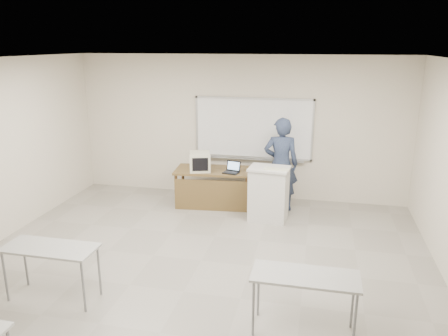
% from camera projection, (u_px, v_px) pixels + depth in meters
% --- Properties ---
extents(floor, '(7.00, 8.00, 0.01)m').
position_uv_depth(floor, '(184.00, 292.00, 5.87)').
color(floor, gray).
rests_on(floor, ground).
extents(whiteboard, '(2.48, 0.10, 1.31)m').
position_uv_depth(whiteboard, '(253.00, 129.00, 9.11)').
color(whiteboard, white).
rests_on(whiteboard, floor).
extents(student_desks, '(4.40, 2.20, 0.73)m').
position_uv_depth(student_desks, '(141.00, 305.00, 4.41)').
color(student_desks, gray).
rests_on(student_desks, floor).
extents(instructor_desk, '(1.53, 0.76, 0.75)m').
position_uv_depth(instructor_desk, '(212.00, 180.00, 8.78)').
color(instructor_desk, brown).
rests_on(instructor_desk, floor).
extents(podium, '(0.73, 0.53, 1.02)m').
position_uv_depth(podium, '(269.00, 194.00, 8.12)').
color(podium, silver).
rests_on(podium, floor).
extents(crt_monitor, '(0.41, 0.45, 0.38)m').
position_uv_depth(crt_monitor, '(200.00, 162.00, 8.72)').
color(crt_monitor, beige).
rests_on(crt_monitor, instructor_desk).
extents(laptop, '(0.29, 0.27, 0.22)m').
position_uv_depth(laptop, '(231.00, 170.00, 8.62)').
color(laptop, black).
rests_on(laptop, instructor_desk).
extents(mouse, '(0.11, 0.09, 0.04)m').
position_uv_depth(mouse, '(235.00, 169.00, 8.79)').
color(mouse, '#A3A5AC').
rests_on(mouse, instructor_desk).
extents(keyboard, '(0.46, 0.18, 0.02)m').
position_uv_depth(keyboard, '(277.00, 169.00, 7.83)').
color(keyboard, beige).
rests_on(keyboard, podium).
extents(presenter, '(0.72, 0.51, 1.86)m').
position_uv_depth(presenter, '(281.00, 164.00, 8.54)').
color(presenter, black).
rests_on(presenter, floor).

